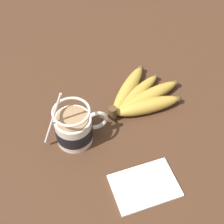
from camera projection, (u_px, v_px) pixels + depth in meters
table at (97, 138)px, 74.90cm from camera, size 137.10×137.10×3.60cm
coffee_mug at (74, 127)px, 69.76cm from camera, size 14.90×8.46×15.82cm
banana_bunch at (140, 96)px, 78.81cm from camera, size 20.86×16.66×4.11cm
napkin at (145, 186)px, 64.56cm from camera, size 13.80×9.92×0.60cm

